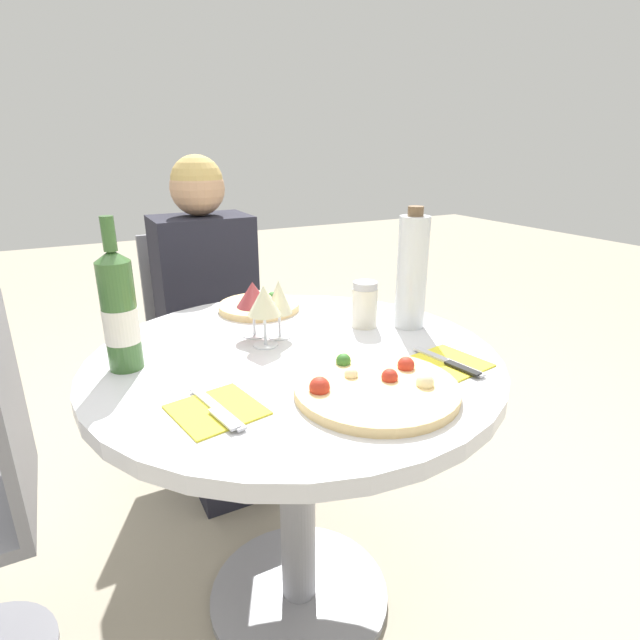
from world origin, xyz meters
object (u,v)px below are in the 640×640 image
Objects in this scene: seated_diner at (215,342)px; tall_carafe at (412,272)px; pizza_large at (376,387)px; wine_bottle at (120,312)px; chair_behind_diner at (206,352)px; dining_table at (296,415)px.

seated_diner reaches higher than tall_carafe.
pizza_large is at bearing 93.59° from seated_diner.
seated_diner is 0.77m from wine_bottle.
wine_bottle is (-0.36, -0.74, 0.44)m from chair_behind_diner.
tall_carafe is at bearing -5.95° from wine_bottle.
wine_bottle reaches higher than dining_table.
seated_diner is 0.97m from pizza_large.
chair_behind_diner is at bearing 64.16° from wine_bottle.
seated_diner is at bearing 93.59° from pizza_large.
pizza_large is (0.06, -0.94, 0.23)m from seated_diner.
pizza_large is 0.56m from wine_bottle.
pizza_large is 1.02× the size of tall_carafe.
chair_behind_diner is 0.76× the size of seated_diner.
tall_carafe is (0.35, 0.03, 0.31)m from dining_table.
tall_carafe is at bearing 117.83° from seated_diner.
wine_bottle reaches higher than tall_carafe.
wine_bottle is (-0.36, -0.59, 0.35)m from seated_diner.
dining_table is at bearing -15.67° from wine_bottle.
seated_diner reaches higher than chair_behind_diner.
seated_diner is 3.64× the size of pizza_large.
seated_diner is 3.59× the size of wine_bottle.
seated_diner is 0.84m from tall_carafe.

